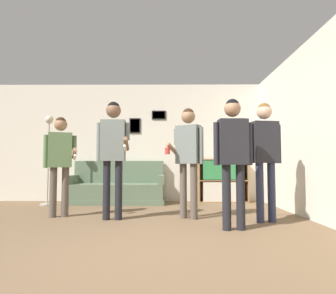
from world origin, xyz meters
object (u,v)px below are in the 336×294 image
at_px(floor_lamp, 49,149).
at_px(person_player_foreground_center, 113,146).
at_px(person_player_foreground_left, 60,156).
at_px(person_spectator_far_right, 265,148).
at_px(person_watcher_holding_cup, 188,150).
at_px(person_spectator_near_bookshelf, 233,149).
at_px(bookshelf, 223,181).
at_px(drinking_cup, 223,156).
at_px(couch, 117,189).

bearing_deg(floor_lamp, person_player_foreground_center, -45.03).
bearing_deg(person_player_foreground_left, person_player_foreground_center, -15.14).
distance_m(person_player_foreground_left, person_spectator_far_right, 3.15).
bearing_deg(person_watcher_holding_cup, person_spectator_near_bookshelf, -57.44).
xyz_separation_m(bookshelf, drinking_cup, (0.02, 0.00, 0.54)).
bearing_deg(drinking_cup, person_watcher_holding_cup, -113.69).
xyz_separation_m(floor_lamp, person_player_foreground_center, (1.65, -1.65, -0.03)).
bearing_deg(bookshelf, person_spectator_near_bookshelf, -97.46).
bearing_deg(person_player_foreground_center, person_watcher_holding_cup, 5.38).
relative_size(couch, person_player_foreground_center, 1.15).
height_order(person_spectator_near_bookshelf, drinking_cup, person_spectator_near_bookshelf).
xyz_separation_m(person_player_foreground_center, person_spectator_far_right, (2.23, -0.19, -0.05)).
relative_size(couch, person_spectator_near_bookshelf, 1.24).
relative_size(person_player_foreground_center, drinking_cup, 15.19).
bearing_deg(couch, person_spectator_far_right, -40.98).
distance_m(person_watcher_holding_cup, person_spectator_far_right, 1.13).
relative_size(couch, drinking_cup, 17.52).
bearing_deg(person_spectator_near_bookshelf, floor_lamp, 144.57).
relative_size(person_player_foreground_left, person_spectator_far_right, 0.92).
xyz_separation_m(bookshelf, floor_lamp, (-3.69, -0.54, 0.67)).
bearing_deg(person_watcher_holding_cup, floor_lamp, 151.07).
relative_size(person_player_foreground_center, person_watcher_holding_cup, 1.05).
xyz_separation_m(person_spectator_far_right, drinking_cup, (-0.18, 2.38, -0.05)).
bearing_deg(person_player_foreground_left, floor_lamp, 118.32).
xyz_separation_m(person_player_foreground_left, person_spectator_near_bookshelf, (2.55, -0.95, 0.05)).
xyz_separation_m(couch, person_player_foreground_center, (0.28, -2.00, 0.81)).
xyz_separation_m(couch, person_watcher_holding_cup, (1.42, -1.89, 0.75)).
bearing_deg(person_spectator_far_right, couch, 139.02).
height_order(person_spectator_far_right, drinking_cup, person_spectator_far_right).
bearing_deg(drinking_cup, floor_lamp, -171.74).
xyz_separation_m(floor_lamp, person_spectator_near_bookshelf, (3.31, -2.36, -0.12)).
relative_size(bookshelf, person_player_foreground_center, 0.62).
xyz_separation_m(bookshelf, person_player_foreground_left, (-2.93, -1.95, 0.49)).
height_order(bookshelf, person_player_foreground_center, person_player_foreground_center).
relative_size(couch, person_spectator_far_right, 1.20).
height_order(person_player_foreground_left, person_player_foreground_center, person_player_foreground_center).
bearing_deg(bookshelf, floor_lamp, -171.71).
distance_m(couch, person_player_foreground_left, 1.97).
distance_m(couch, person_player_foreground_center, 2.17).
relative_size(person_watcher_holding_cup, person_spectator_far_right, 0.99).
bearing_deg(drinking_cup, person_spectator_far_right, -85.78).
xyz_separation_m(floor_lamp, drinking_cup, (3.71, 0.54, -0.13)).
bearing_deg(person_watcher_holding_cup, couch, 127.03).
distance_m(couch, drinking_cup, 2.45).
height_order(floor_lamp, person_watcher_holding_cup, floor_lamp).
height_order(person_player_foreground_center, person_spectator_near_bookshelf, person_player_foreground_center).
bearing_deg(person_spectator_near_bookshelf, person_watcher_holding_cup, 122.56).
bearing_deg(floor_lamp, person_watcher_holding_cup, -28.93).
bearing_deg(couch, bookshelf, 4.76).
bearing_deg(bookshelf, person_watcher_holding_cup, -113.32).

